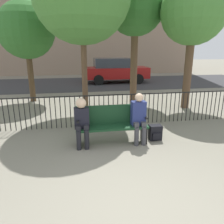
{
  "coord_description": "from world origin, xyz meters",
  "views": [
    {
      "loc": [
        -0.84,
        -2.5,
        2.25
      ],
      "look_at": [
        0.0,
        2.37,
        0.8
      ],
      "focal_mm": 35.0,
      "sensor_mm": 36.0,
      "label": 1
    }
  ],
  "objects_px": {
    "park_bench": "(111,123)",
    "backpack": "(155,133)",
    "seated_person_0": "(82,120)",
    "parked_car_0": "(115,70)",
    "seated_person_1": "(139,116)",
    "tree_3": "(26,31)",
    "tree_2": "(194,13)",
    "tree_0": "(135,7)"
  },
  "relations": [
    {
      "from": "park_bench",
      "to": "tree_2",
      "type": "xyz_separation_m",
      "value": [
        3.4,
        2.77,
        2.95
      ]
    },
    {
      "from": "tree_2",
      "to": "parked_car_0",
      "type": "relative_size",
      "value": 1.11
    },
    {
      "from": "park_bench",
      "to": "tree_3",
      "type": "distance_m",
      "value": 6.1
    },
    {
      "from": "tree_3",
      "to": "tree_0",
      "type": "bearing_deg",
      "value": -9.42
    },
    {
      "from": "seated_person_1",
      "to": "parked_car_0",
      "type": "height_order",
      "value": "parked_car_0"
    },
    {
      "from": "seated_person_1",
      "to": "tree_0",
      "type": "height_order",
      "value": "tree_0"
    },
    {
      "from": "tree_0",
      "to": "tree_2",
      "type": "xyz_separation_m",
      "value": [
        1.72,
        -1.42,
        -0.36
      ]
    },
    {
      "from": "backpack",
      "to": "parked_car_0",
      "type": "xyz_separation_m",
      "value": [
        0.75,
        9.63,
        0.65
      ]
    },
    {
      "from": "tree_2",
      "to": "tree_3",
      "type": "relative_size",
      "value": 1.13
    },
    {
      "from": "seated_person_1",
      "to": "tree_0",
      "type": "relative_size",
      "value": 0.25
    },
    {
      "from": "seated_person_0",
      "to": "tree_3",
      "type": "distance_m",
      "value": 5.86
    },
    {
      "from": "seated_person_0",
      "to": "backpack",
      "type": "distance_m",
      "value": 1.9
    },
    {
      "from": "park_bench",
      "to": "tree_0",
      "type": "relative_size",
      "value": 0.35
    },
    {
      "from": "seated_person_1",
      "to": "tree_0",
      "type": "bearing_deg",
      "value": 76.59
    },
    {
      "from": "seated_person_1",
      "to": "parked_car_0",
      "type": "relative_size",
      "value": 0.29
    },
    {
      "from": "tree_3",
      "to": "backpack",
      "type": "bearing_deg",
      "value": -52.51
    },
    {
      "from": "park_bench",
      "to": "backpack",
      "type": "bearing_deg",
      "value": -2.12
    },
    {
      "from": "park_bench",
      "to": "seated_person_1",
      "type": "distance_m",
      "value": 0.69
    },
    {
      "from": "seated_person_1",
      "to": "tree_0",
      "type": "xyz_separation_m",
      "value": [
        1.03,
        4.32,
        3.12
      ]
    },
    {
      "from": "tree_0",
      "to": "backpack",
      "type": "bearing_deg",
      "value": -97.44
    },
    {
      "from": "park_bench",
      "to": "parked_car_0",
      "type": "distance_m",
      "value": 9.78
    },
    {
      "from": "seated_person_0",
      "to": "backpack",
      "type": "relative_size",
      "value": 3.05
    },
    {
      "from": "backpack",
      "to": "parked_car_0",
      "type": "relative_size",
      "value": 0.09
    },
    {
      "from": "tree_2",
      "to": "parked_car_0",
      "type": "bearing_deg",
      "value": 102.6
    },
    {
      "from": "backpack",
      "to": "tree_0",
      "type": "xyz_separation_m",
      "value": [
        0.55,
        4.23,
        3.62
      ]
    },
    {
      "from": "park_bench",
      "to": "seated_person_1",
      "type": "xyz_separation_m",
      "value": [
        0.65,
        -0.13,
        0.19
      ]
    },
    {
      "from": "seated_person_0",
      "to": "backpack",
      "type": "height_order",
      "value": "seated_person_0"
    },
    {
      "from": "parked_car_0",
      "to": "park_bench",
      "type": "bearing_deg",
      "value": -101.04
    },
    {
      "from": "seated_person_0",
      "to": "tree_2",
      "type": "xyz_separation_m",
      "value": [
        4.11,
        2.9,
        2.78
      ]
    },
    {
      "from": "seated_person_0",
      "to": "seated_person_1",
      "type": "bearing_deg",
      "value": 0.14
    },
    {
      "from": "tree_3",
      "to": "tree_2",
      "type": "bearing_deg",
      "value": -19.44
    },
    {
      "from": "tree_0",
      "to": "parked_car_0",
      "type": "height_order",
      "value": "tree_0"
    },
    {
      "from": "seated_person_0",
      "to": "parked_car_0",
      "type": "height_order",
      "value": "parked_car_0"
    },
    {
      "from": "park_bench",
      "to": "tree_2",
      "type": "distance_m",
      "value": 5.28
    },
    {
      "from": "seated_person_0",
      "to": "seated_person_1",
      "type": "xyz_separation_m",
      "value": [
        1.36,
        0.0,
        0.02
      ]
    },
    {
      "from": "park_bench",
      "to": "seated_person_0",
      "type": "bearing_deg",
      "value": -169.69
    },
    {
      "from": "seated_person_1",
      "to": "tree_2",
      "type": "relative_size",
      "value": 0.27
    },
    {
      "from": "seated_person_0",
      "to": "seated_person_1",
      "type": "relative_size",
      "value": 0.95
    },
    {
      "from": "backpack",
      "to": "tree_3",
      "type": "distance_m",
      "value": 6.82
    },
    {
      "from": "seated_person_1",
      "to": "tree_3",
      "type": "bearing_deg",
      "value": 123.4
    },
    {
      "from": "park_bench",
      "to": "backpack",
      "type": "height_order",
      "value": "park_bench"
    },
    {
      "from": "park_bench",
      "to": "tree_3",
      "type": "relative_size",
      "value": 0.42
    }
  ]
}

